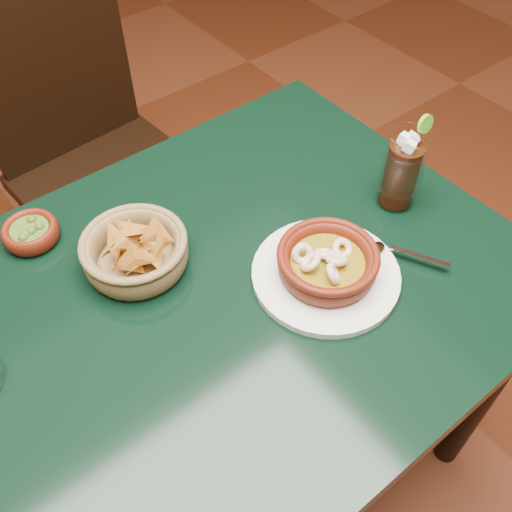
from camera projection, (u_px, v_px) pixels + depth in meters
ground at (210, 477)px, 1.50m from camera, size 7.00×7.00×0.00m
dining_table at (187, 345)px, 1.01m from camera, size 1.20×0.80×0.75m
dining_chair at (97, 158)px, 1.53m from camera, size 0.47×0.47×0.96m
shrimp_plate at (327, 265)px, 0.96m from camera, size 0.30×0.25×0.08m
chip_basket at (135, 252)px, 0.97m from camera, size 0.22×0.22×0.13m
guacamole_ramekin at (31, 232)px, 1.02m from camera, size 0.12×0.12×0.04m
cola_drink at (402, 170)px, 1.04m from camera, size 0.16×0.16×0.18m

